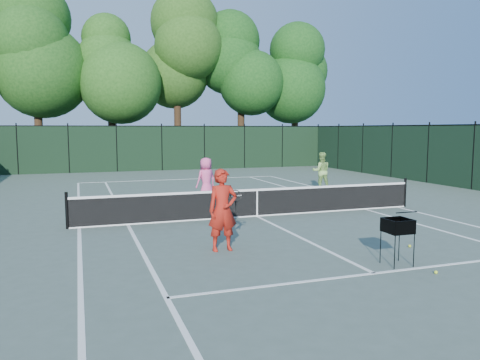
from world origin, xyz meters
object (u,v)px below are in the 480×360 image
object	(u,v)px
ball_hopper	(398,226)
loose_ball_midcourt	(410,246)
player_green	(321,171)
coach	(223,210)
loose_ball_near_cart	(436,272)
player_pink	(206,179)

from	to	relation	value
ball_hopper	loose_ball_midcourt	world-z (taller)	ball_hopper
player_green	loose_ball_midcourt	distance (m)	10.69
coach	player_green	world-z (taller)	coach
player_green	loose_ball_near_cart	size ratio (longest dim) A/B	25.95
player_pink	ball_hopper	size ratio (longest dim) A/B	1.76
player_green	ball_hopper	size ratio (longest dim) A/B	1.80
player_pink	loose_ball_near_cart	xyz separation A→B (m)	(1.85, -10.48, -0.83)
loose_ball_midcourt	player_pink	bearing A→B (deg)	107.73
player_green	coach	bearing A→B (deg)	67.48
player_pink	player_green	distance (m)	6.16
player_pink	player_green	bearing A→B (deg)	175.15
loose_ball_midcourt	player_green	bearing A→B (deg)	72.52
ball_hopper	loose_ball_near_cart	world-z (taller)	ball_hopper
player_green	loose_ball_near_cart	distance (m)	12.75
player_pink	player_green	world-z (taller)	player_green
player_green	ball_hopper	distance (m)	12.11
coach	ball_hopper	world-z (taller)	coach
loose_ball_near_cart	loose_ball_midcourt	xyz separation A→B (m)	(0.90, 1.88, 0.00)
loose_ball_near_cart	loose_ball_midcourt	bearing A→B (deg)	64.44
player_pink	loose_ball_near_cart	size ratio (longest dim) A/B	25.36
player_green	loose_ball_midcourt	world-z (taller)	player_green
ball_hopper	player_pink	bearing A→B (deg)	101.41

